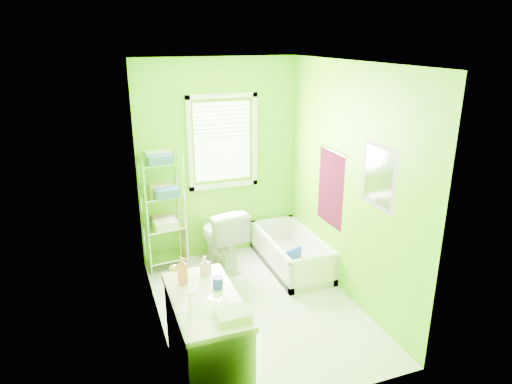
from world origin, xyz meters
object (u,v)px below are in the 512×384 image
object	(u,v)px
vanity	(207,336)
bathtub	(292,257)
toilet	(221,236)
wire_shelf_unit	(164,200)

from	to	relation	value
vanity	bathtub	bearing A→B (deg)	46.51
toilet	vanity	bearing A→B (deg)	63.61
toilet	vanity	size ratio (longest dim) A/B	0.77
toilet	wire_shelf_unit	distance (m)	0.86
wire_shelf_unit	toilet	bearing A→B (deg)	-17.17
vanity	wire_shelf_unit	distance (m)	2.21
vanity	wire_shelf_unit	xyz separation A→B (m)	(0.02, 2.16, 0.49)
bathtub	vanity	xyz separation A→B (m)	(-1.52, -1.61, 0.29)
bathtub	toilet	bearing A→B (deg)	157.53
vanity	toilet	bearing A→B (deg)	70.71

